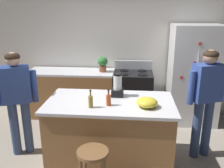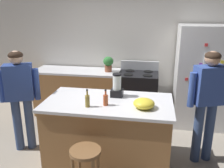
{
  "view_description": "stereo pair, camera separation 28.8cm",
  "coord_description": "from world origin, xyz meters",
  "px_view_note": "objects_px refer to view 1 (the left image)",
  "views": [
    {
      "loc": [
        0.3,
        -3.06,
        2.17
      ],
      "look_at": [
        0.0,
        0.3,
        1.1
      ],
      "focal_mm": 38.96,
      "sensor_mm": 36.0,
      "label": 1
    },
    {
      "loc": [
        0.58,
        -3.02,
        2.17
      ],
      "look_at": [
        0.0,
        0.3,
        1.1
      ],
      "focal_mm": 38.96,
      "sensor_mm": 36.0,
      "label": 2
    }
  ],
  "objects_px": {
    "person_by_sink_right": "(206,94)",
    "bottle_cooking_sauce": "(109,100)",
    "person_by_island_left": "(17,95)",
    "potted_plant": "(103,63)",
    "blender_appliance": "(118,87)",
    "bar_stool": "(93,161)",
    "mixing_bowl": "(147,102)",
    "refrigerator": "(194,75)",
    "bottle_vinegar": "(91,101)",
    "stove_range": "(133,95)",
    "kitchen_island": "(110,132)"
  },
  "relations": [
    {
      "from": "kitchen_island",
      "to": "person_by_sink_right",
      "type": "height_order",
      "value": "person_by_sink_right"
    },
    {
      "from": "stove_range",
      "to": "potted_plant",
      "type": "height_order",
      "value": "potted_plant"
    },
    {
      "from": "blender_appliance",
      "to": "bottle_vinegar",
      "type": "height_order",
      "value": "blender_appliance"
    },
    {
      "from": "bar_stool",
      "to": "potted_plant",
      "type": "height_order",
      "value": "potted_plant"
    },
    {
      "from": "kitchen_island",
      "to": "bottle_cooking_sauce",
      "type": "xyz_separation_m",
      "value": [
        -0.01,
        -0.15,
        0.55
      ]
    },
    {
      "from": "blender_appliance",
      "to": "bottle_cooking_sauce",
      "type": "height_order",
      "value": "blender_appliance"
    },
    {
      "from": "refrigerator",
      "to": "blender_appliance",
      "type": "relative_size",
      "value": 5.59
    },
    {
      "from": "kitchen_island",
      "to": "potted_plant",
      "type": "relative_size",
      "value": 5.79
    },
    {
      "from": "person_by_island_left",
      "to": "potted_plant",
      "type": "relative_size",
      "value": 5.26
    },
    {
      "from": "person_by_sink_right",
      "to": "bar_stool",
      "type": "relative_size",
      "value": 2.57
    },
    {
      "from": "person_by_sink_right",
      "to": "bottle_cooking_sauce",
      "type": "xyz_separation_m",
      "value": [
        -1.34,
        -0.42,
        0.04
      ]
    },
    {
      "from": "blender_appliance",
      "to": "bar_stool",
      "type": "bearing_deg",
      "value": -102.9
    },
    {
      "from": "bar_stool",
      "to": "blender_appliance",
      "type": "relative_size",
      "value": 1.9
    },
    {
      "from": "refrigerator",
      "to": "person_by_island_left",
      "type": "relative_size",
      "value": 1.19
    },
    {
      "from": "person_by_island_left",
      "to": "bottle_vinegar",
      "type": "bearing_deg",
      "value": -17.16
    },
    {
      "from": "stove_range",
      "to": "bottle_vinegar",
      "type": "distance_m",
      "value": 1.92
    },
    {
      "from": "blender_appliance",
      "to": "bottle_cooking_sauce",
      "type": "bearing_deg",
      "value": -104.43
    },
    {
      "from": "kitchen_island",
      "to": "bar_stool",
      "type": "bearing_deg",
      "value": -99.95
    },
    {
      "from": "bottle_vinegar",
      "to": "person_by_sink_right",
      "type": "bearing_deg",
      "value": 18.21
    },
    {
      "from": "stove_range",
      "to": "bottle_vinegar",
      "type": "height_order",
      "value": "bottle_vinegar"
    },
    {
      "from": "refrigerator",
      "to": "kitchen_island",
      "type": "bearing_deg",
      "value": -134.03
    },
    {
      "from": "stove_range",
      "to": "bottle_cooking_sauce",
      "type": "bearing_deg",
      "value": -100.51
    },
    {
      "from": "bar_stool",
      "to": "bottle_cooking_sauce",
      "type": "relative_size",
      "value": 2.94
    },
    {
      "from": "bar_stool",
      "to": "bottle_vinegar",
      "type": "relative_size",
      "value": 2.69
    },
    {
      "from": "person_by_island_left",
      "to": "potted_plant",
      "type": "xyz_separation_m",
      "value": [
        1.08,
        1.43,
        0.17
      ]
    },
    {
      "from": "refrigerator",
      "to": "person_by_sink_right",
      "type": "relative_size",
      "value": 1.15
    },
    {
      "from": "stove_range",
      "to": "blender_appliance",
      "type": "xyz_separation_m",
      "value": [
        -0.22,
        -1.31,
        0.6
      ]
    },
    {
      "from": "person_by_sink_right",
      "to": "bottle_vinegar",
      "type": "bearing_deg",
      "value": -161.79
    },
    {
      "from": "refrigerator",
      "to": "person_by_sink_right",
      "type": "distance_m",
      "value": 1.23
    },
    {
      "from": "person_by_island_left",
      "to": "bottle_vinegar",
      "type": "relative_size",
      "value": 6.69
    },
    {
      "from": "person_by_sink_right",
      "to": "bottle_cooking_sauce",
      "type": "distance_m",
      "value": 1.41
    },
    {
      "from": "stove_range",
      "to": "person_by_island_left",
      "type": "height_order",
      "value": "person_by_island_left"
    },
    {
      "from": "bottle_cooking_sauce",
      "to": "bar_stool",
      "type": "bearing_deg",
      "value": -101.93
    },
    {
      "from": "person_by_sink_right",
      "to": "bottle_vinegar",
      "type": "xyz_separation_m",
      "value": [
        -1.56,
        -0.51,
        0.05
      ]
    },
    {
      "from": "bar_stool",
      "to": "mixing_bowl",
      "type": "distance_m",
      "value": 0.99
    },
    {
      "from": "person_by_island_left",
      "to": "blender_appliance",
      "type": "height_order",
      "value": "person_by_island_left"
    },
    {
      "from": "person_by_island_left",
      "to": "bottle_vinegar",
      "type": "xyz_separation_m",
      "value": [
        1.15,
        -0.35,
        0.08
      ]
    },
    {
      "from": "stove_range",
      "to": "person_by_island_left",
      "type": "xyz_separation_m",
      "value": [
        -1.68,
        -1.41,
        0.47
      ]
    },
    {
      "from": "refrigerator",
      "to": "potted_plant",
      "type": "bearing_deg",
      "value": 178.35
    },
    {
      "from": "refrigerator",
      "to": "bar_stool",
      "type": "xyz_separation_m",
      "value": [
        -1.58,
        -2.22,
        -0.44
      ]
    },
    {
      "from": "bottle_vinegar",
      "to": "mixing_bowl",
      "type": "height_order",
      "value": "bottle_vinegar"
    },
    {
      "from": "kitchen_island",
      "to": "person_by_sink_right",
      "type": "bearing_deg",
      "value": 11.68
    },
    {
      "from": "bottle_cooking_sauce",
      "to": "mixing_bowl",
      "type": "bearing_deg",
      "value": -0.52
    },
    {
      "from": "stove_range",
      "to": "kitchen_island",
      "type": "bearing_deg",
      "value": -101.31
    },
    {
      "from": "refrigerator",
      "to": "potted_plant",
      "type": "height_order",
      "value": "refrigerator"
    },
    {
      "from": "refrigerator",
      "to": "stove_range",
      "type": "xyz_separation_m",
      "value": [
        -1.14,
        0.02,
        -0.45
      ]
    },
    {
      "from": "person_by_island_left",
      "to": "bar_stool",
      "type": "xyz_separation_m",
      "value": [
        1.24,
        -0.84,
        -0.46
      ]
    },
    {
      "from": "kitchen_island",
      "to": "person_by_sink_right",
      "type": "distance_m",
      "value": 1.46
    },
    {
      "from": "refrigerator",
      "to": "mixing_bowl",
      "type": "relative_size",
      "value": 6.88
    },
    {
      "from": "bottle_vinegar",
      "to": "bar_stool",
      "type": "bearing_deg",
      "value": -78.78
    }
  ]
}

